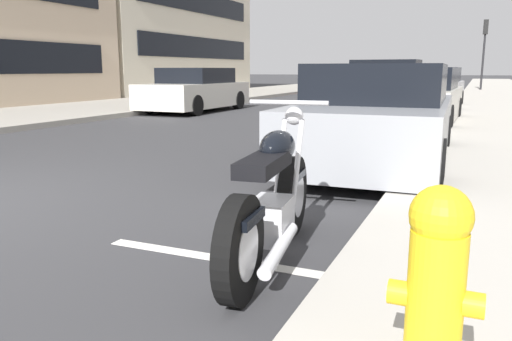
{
  "coord_description": "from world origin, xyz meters",
  "views": [
    {
      "loc": [
        -3.12,
        -5.08,
        1.36
      ],
      "look_at": [
        0.33,
        -3.59,
        0.61
      ],
      "focal_mm": 35.67,
      "sensor_mm": 36.0,
      "label": 1
    }
  ],
  "objects": [
    {
      "name": "sidewalk_far_curb",
      "position": [
        12.0,
        6.71,
        0.07
      ],
      "size": [
        120.0,
        5.0,
        0.14
      ],
      "primitive_type": "cube",
      "color": "gray",
      "rests_on": "ground"
    },
    {
      "name": "traffic_signal_near_corner",
      "position": [
        31.29,
        -5.22,
        3.13
      ],
      "size": [
        0.36,
        0.28,
        4.14
      ],
      "color": "black",
      "rests_on": "sidewalk_near_curb"
    },
    {
      "name": "parking_stall_stripe",
      "position": [
        0.0,
        -3.61,
        0.0
      ],
      "size": [
        0.12,
        2.2,
        0.01
      ],
      "primitive_type": "cube",
      "color": "silver",
      "rests_on": "ground"
    },
    {
      "name": "fire_hydrant",
      "position": [
        -1.14,
        -4.99,
        0.56
      ],
      "size": [
        0.24,
        0.36,
        0.79
      ],
      "color": "gold",
      "rests_on": "sidewalk_near_curb"
    },
    {
      "name": "crossing_truck",
      "position": [
        29.03,
        0.22,
        1.01
      ],
      "size": [
        2.53,
        5.68,
        1.94
      ],
      "rotation": [
        0.0,
        0.0,
        1.48
      ],
      "color": "maroon",
      "rests_on": "ground"
    },
    {
      "name": "parked_car_near_corner",
      "position": [
        10.02,
        -3.75,
        0.67
      ],
      "size": [
        4.47,
        1.92,
        1.4
      ],
      "rotation": [
        0.0,
        0.0,
        -0.02
      ],
      "color": "beige",
      "rests_on": "ground"
    },
    {
      "name": "car_opposite_curb",
      "position": [
        11.55,
        3.43,
        0.67
      ],
      "size": [
        4.51,
        1.95,
        1.41
      ],
      "rotation": [
        0.0,
        0.0,
        3.15
      ],
      "color": "beige",
      "rests_on": "ground"
    },
    {
      "name": "parked_motorcycle",
      "position": [
        0.12,
        -3.81,
        0.43
      ],
      "size": [
        2.02,
        0.62,
        1.13
      ],
      "rotation": [
        0.0,
        0.0,
        0.11
      ],
      "color": "black",
      "rests_on": "ground"
    },
    {
      "name": "parked_car_second_in_row",
      "position": [
        15.35,
        -3.65,
        0.67
      ],
      "size": [
        4.08,
        1.93,
        1.43
      ],
      "rotation": [
        0.0,
        0.0,
        -0.03
      ],
      "color": "silver",
      "rests_on": "ground"
    },
    {
      "name": "parked_car_far_down_curb",
      "position": [
        4.23,
        -3.81,
        0.67
      ],
      "size": [
        4.66,
        2.03,
        1.43
      ],
      "rotation": [
        0.0,
        0.0,
        0.03
      ],
      "color": "gray",
      "rests_on": "ground"
    }
  ]
}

